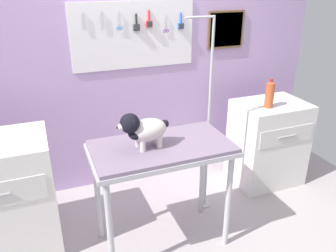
% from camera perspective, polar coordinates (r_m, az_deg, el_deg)
% --- Properties ---
extents(rear_wall_panel, '(4.00, 0.11, 2.30)m').
position_cam_1_polar(rear_wall_panel, '(3.36, -6.21, 9.08)').
color(rear_wall_panel, '#B897CB').
rests_on(rear_wall_panel, ground).
extents(grooming_table, '(1.04, 0.56, 0.88)m').
position_cam_1_polar(grooming_table, '(2.52, -1.05, -5.15)').
color(grooming_table, '#B7B7BC').
rests_on(grooming_table, ground).
extents(grooming_arm, '(0.29, 0.11, 1.74)m').
position_cam_1_polar(grooming_arm, '(2.95, 6.62, -0.20)').
color(grooming_arm, '#B7B7BC').
rests_on(grooming_arm, ground).
extents(dog, '(0.39, 0.20, 0.28)m').
position_cam_1_polar(dog, '(2.37, -4.22, -0.50)').
color(dog, silver).
rests_on(dog, grooming_table).
extents(cabinet_right, '(0.68, 0.54, 0.87)m').
position_cam_1_polar(cabinet_right, '(3.66, 16.27, -2.68)').
color(cabinet_right, silver).
rests_on(cabinet_right, ground).
extents(soda_bottle, '(0.08, 0.08, 0.27)m').
position_cam_1_polar(soda_bottle, '(3.33, 16.64, 5.10)').
color(soda_bottle, '#B94F29').
rests_on(soda_bottle, cabinet_right).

